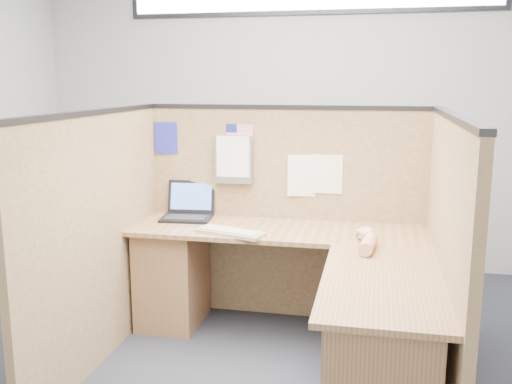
% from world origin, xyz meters
% --- Properties ---
extents(floor, '(5.00, 5.00, 0.00)m').
position_xyz_m(floor, '(0.00, 0.00, 0.00)').
color(floor, '#1E212A').
rests_on(floor, ground).
extents(wall_back, '(5.00, 0.00, 5.00)m').
position_xyz_m(wall_back, '(0.00, 2.25, 1.40)').
color(wall_back, '#ACAFB1').
rests_on(wall_back, floor).
extents(cubicle_partitions, '(2.06, 1.83, 1.53)m').
position_xyz_m(cubicle_partitions, '(0.00, 0.43, 0.77)').
color(cubicle_partitions, brown).
rests_on(cubicle_partitions, floor).
extents(l_desk, '(1.95, 1.75, 0.73)m').
position_xyz_m(l_desk, '(0.18, 0.29, 0.39)').
color(l_desk, brown).
rests_on(l_desk, floor).
extents(laptop, '(0.36, 0.36, 0.25)m').
position_xyz_m(laptop, '(-0.68, 0.86, 0.79)').
color(laptop, black).
rests_on(laptop, l_desk).
extents(keyboard, '(0.48, 0.28, 0.03)m').
position_xyz_m(keyboard, '(-0.28, 0.48, 0.74)').
color(keyboard, '#9E937A').
rests_on(keyboard, l_desk).
extents(mouse, '(0.13, 0.10, 0.05)m').
position_xyz_m(mouse, '(0.58, 0.52, 0.75)').
color(mouse, silver).
rests_on(mouse, l_desk).
extents(hand_forearm, '(0.12, 0.43, 0.09)m').
position_xyz_m(hand_forearm, '(0.59, 0.37, 0.77)').
color(hand_forearm, tan).
rests_on(hand_forearm, l_desk).
extents(blue_poster, '(0.17, 0.01, 0.23)m').
position_xyz_m(blue_poster, '(-0.88, 0.97, 1.29)').
color(blue_poster, '#212498').
rests_on(blue_poster, cubicle_partitions).
extents(american_flag, '(0.20, 0.01, 0.34)m').
position_xyz_m(american_flag, '(-0.35, 0.96, 1.32)').
color(american_flag, olive).
rests_on(american_flag, cubicle_partitions).
extents(file_holder, '(0.27, 0.05, 0.34)m').
position_xyz_m(file_holder, '(-0.37, 0.94, 1.15)').
color(file_holder, slate).
rests_on(file_holder, cubicle_partitions).
extents(paper_left, '(0.21, 0.01, 0.27)m').
position_xyz_m(paper_left, '(0.29, 0.97, 1.06)').
color(paper_left, white).
rests_on(paper_left, cubicle_partitions).
extents(paper_right, '(0.23, 0.03, 0.29)m').
position_xyz_m(paper_right, '(0.13, 0.97, 1.04)').
color(paper_right, white).
rests_on(paper_right, cubicle_partitions).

